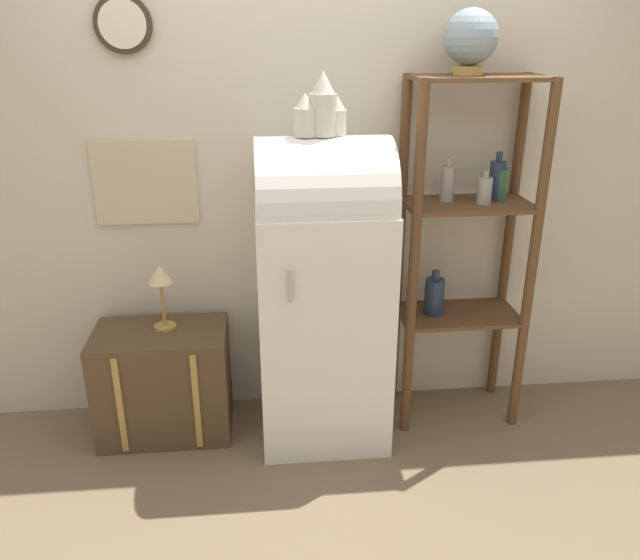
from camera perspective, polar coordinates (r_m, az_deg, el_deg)
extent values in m
plane|color=#7A664C|center=(3.21, 0.71, -15.79)|extent=(12.00, 12.00, 0.00)
cube|color=beige|center=(3.17, -0.32, 10.78)|extent=(7.00, 0.05, 2.70)
cylinder|color=#382D1E|center=(3.11, -17.57, 21.43)|extent=(0.26, 0.03, 0.26)
cylinder|color=beige|center=(3.10, -17.63, 21.42)|extent=(0.21, 0.01, 0.21)
cube|color=#C6B793|center=(3.19, -15.68, 8.58)|extent=(0.50, 0.02, 0.41)
cube|color=white|center=(3.10, 0.25, -3.97)|extent=(0.62, 0.59, 1.21)
cylinder|color=white|center=(2.88, 0.27, 7.52)|extent=(0.61, 0.56, 0.56)
cylinder|color=#B7B7BC|center=(2.67, -2.72, -0.51)|extent=(0.02, 0.02, 0.15)
cube|color=brown|center=(3.33, -14.06, -9.01)|extent=(0.66, 0.40, 0.57)
cube|color=#AD8942|center=(3.19, -17.82, -10.92)|extent=(0.03, 0.01, 0.52)
cube|color=#AD8942|center=(3.13, -11.23, -10.88)|extent=(0.03, 0.01, 0.52)
cylinder|color=brown|center=(3.00, 8.53, 0.66)|extent=(0.05, 0.05, 1.77)
cylinder|color=brown|center=(3.19, 18.80, 1.00)|extent=(0.05, 0.05, 1.77)
cylinder|color=brown|center=(3.29, 7.25, 2.64)|extent=(0.05, 0.05, 1.77)
cylinder|color=brown|center=(3.47, 16.77, 2.86)|extent=(0.05, 0.05, 1.77)
cube|color=brown|center=(3.34, 12.50, -3.08)|extent=(0.62, 0.35, 0.02)
cube|color=brown|center=(3.14, 13.38, 6.73)|extent=(0.62, 0.35, 0.02)
cube|color=brown|center=(3.05, 14.38, 17.50)|extent=(0.62, 0.35, 0.02)
cylinder|color=#23334C|center=(3.26, 10.39, -1.51)|extent=(0.10, 0.10, 0.19)
cylinder|color=#23334C|center=(3.22, 10.53, 0.43)|extent=(0.04, 0.04, 0.05)
cylinder|color=#335B3D|center=(3.22, 16.13, 8.41)|extent=(0.08, 0.08, 0.15)
cylinder|color=#335B3D|center=(3.20, 16.31, 10.07)|extent=(0.03, 0.03, 0.04)
cylinder|color=#9E998E|center=(3.13, 11.57, 8.61)|extent=(0.07, 0.07, 0.17)
cylinder|color=#9E998E|center=(3.11, 11.72, 10.49)|extent=(0.03, 0.03, 0.04)
cylinder|color=#9E998E|center=(3.12, 14.82, 7.90)|extent=(0.07, 0.07, 0.13)
cylinder|color=#9E998E|center=(3.10, 14.96, 9.33)|extent=(0.03, 0.03, 0.03)
cylinder|color=#23334C|center=(3.21, 15.87, 8.74)|extent=(0.08, 0.08, 0.19)
cylinder|color=#23334C|center=(3.19, 16.09, 10.79)|extent=(0.03, 0.03, 0.05)
cylinder|color=#AD8942|center=(3.04, 13.38, 18.14)|extent=(0.13, 0.13, 0.04)
sphere|color=#7F939E|center=(3.04, 13.63, 20.80)|extent=(0.24, 0.24, 0.24)
cylinder|color=beige|center=(2.80, -1.35, 14.20)|extent=(0.10, 0.10, 0.12)
cone|color=beige|center=(2.79, -1.37, 16.10)|extent=(0.08, 0.08, 0.07)
cylinder|color=beige|center=(2.81, 0.30, 14.86)|extent=(0.12, 0.12, 0.18)
cone|color=beige|center=(2.80, 0.30, 17.67)|extent=(0.10, 0.10, 0.10)
cylinder|color=silver|center=(2.84, 1.63, 14.20)|extent=(0.08, 0.08, 0.11)
cone|color=silver|center=(2.83, 1.65, 15.91)|extent=(0.07, 0.07, 0.06)
cylinder|color=#AD8942|center=(3.23, -13.97, -4.14)|extent=(0.11, 0.11, 0.02)
cylinder|color=#AD8942|center=(3.18, -14.17, -2.14)|extent=(0.02, 0.02, 0.23)
cone|color=#DBC184|center=(3.12, -14.44, 0.55)|extent=(0.12, 0.12, 0.09)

